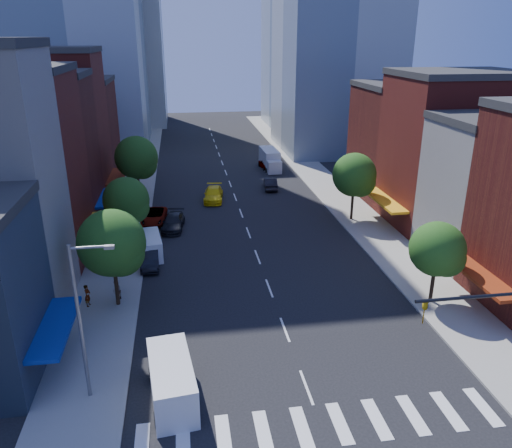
{
  "coord_description": "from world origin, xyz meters",
  "views": [
    {
      "loc": [
        -6.35,
        -22.48,
        18.69
      ],
      "look_at": [
        -0.87,
        13.28,
        5.0
      ],
      "focal_mm": 35.0,
      "sensor_mm": 36.0,
      "label": 1
    }
  ],
  "objects_px": {
    "taxi": "(213,194)",
    "traffic_car_oncoming": "(270,183)",
    "box_truck": "(270,160)",
    "pedestrian_near": "(88,295)",
    "traffic_car_far": "(267,163)",
    "pedestrian_far": "(117,291)",
    "parked_car_front": "(172,355)",
    "parked_car_second": "(150,258)",
    "cargo_van_far": "(151,246)",
    "parked_car_rear": "(173,222)",
    "parked_car_third": "(154,216)",
    "cargo_van_near": "(172,383)"
  },
  "relations": [
    {
      "from": "taxi",
      "to": "traffic_car_oncoming",
      "type": "distance_m",
      "value": 8.57
    },
    {
      "from": "parked_car_rear",
      "to": "pedestrian_near",
      "type": "relative_size",
      "value": 3.01
    },
    {
      "from": "parked_car_second",
      "to": "traffic_car_oncoming",
      "type": "height_order",
      "value": "traffic_car_oncoming"
    },
    {
      "from": "traffic_car_far",
      "to": "pedestrian_far",
      "type": "xyz_separation_m",
      "value": [
        -17.96,
        -37.91,
        0.18
      ]
    },
    {
      "from": "traffic_car_oncoming",
      "to": "pedestrian_far",
      "type": "relative_size",
      "value": 2.77
    },
    {
      "from": "pedestrian_near",
      "to": "cargo_van_near",
      "type": "bearing_deg",
      "value": -139.14
    },
    {
      "from": "cargo_van_far",
      "to": "pedestrian_near",
      "type": "bearing_deg",
      "value": -122.79
    },
    {
      "from": "parked_car_third",
      "to": "parked_car_rear",
      "type": "bearing_deg",
      "value": -41.33
    },
    {
      "from": "parked_car_second",
      "to": "pedestrian_far",
      "type": "xyz_separation_m",
      "value": [
        -2.11,
        -6.12,
        0.23
      ]
    },
    {
      "from": "parked_car_third",
      "to": "box_truck",
      "type": "height_order",
      "value": "box_truck"
    },
    {
      "from": "taxi",
      "to": "traffic_car_oncoming",
      "type": "relative_size",
      "value": 1.19
    },
    {
      "from": "parked_car_second",
      "to": "box_truck",
      "type": "distance_m",
      "value": 35.48
    },
    {
      "from": "traffic_car_oncoming",
      "to": "pedestrian_near",
      "type": "xyz_separation_m",
      "value": [
        -18.57,
        -27.85,
        0.24
      ]
    },
    {
      "from": "parked_car_second",
      "to": "pedestrian_far",
      "type": "height_order",
      "value": "pedestrian_far"
    },
    {
      "from": "traffic_car_far",
      "to": "box_truck",
      "type": "bearing_deg",
      "value": 143.14
    },
    {
      "from": "box_truck",
      "to": "pedestrian_near",
      "type": "bearing_deg",
      "value": -119.79
    },
    {
      "from": "parked_car_second",
      "to": "pedestrian_near",
      "type": "distance_m",
      "value": 7.73
    },
    {
      "from": "parked_car_rear",
      "to": "cargo_van_far",
      "type": "relative_size",
      "value": 1.08
    },
    {
      "from": "taxi",
      "to": "pedestrian_far",
      "type": "distance_m",
      "value": 25.22
    },
    {
      "from": "parked_car_front",
      "to": "parked_car_second",
      "type": "distance_m",
      "value": 14.42
    },
    {
      "from": "parked_car_third",
      "to": "taxi",
      "type": "relative_size",
      "value": 0.95
    },
    {
      "from": "parked_car_second",
      "to": "parked_car_front",
      "type": "bearing_deg",
      "value": -84.59
    },
    {
      "from": "parked_car_front",
      "to": "cargo_van_near",
      "type": "bearing_deg",
      "value": -88.87
    },
    {
      "from": "traffic_car_oncoming",
      "to": "parked_car_front",
      "type": "bearing_deg",
      "value": 76.89
    },
    {
      "from": "box_truck",
      "to": "pedestrian_near",
      "type": "relative_size",
      "value": 4.28
    },
    {
      "from": "parked_car_second",
      "to": "cargo_van_near",
      "type": "bearing_deg",
      "value": -86.01
    },
    {
      "from": "parked_car_rear",
      "to": "box_truck",
      "type": "xyz_separation_m",
      "value": [
        14.25,
        22.93,
        0.62
      ]
    },
    {
      "from": "cargo_van_far",
      "to": "traffic_car_oncoming",
      "type": "xyz_separation_m",
      "value": [
        14.43,
        19.17,
        -0.2
      ]
    },
    {
      "from": "cargo_van_near",
      "to": "cargo_van_far",
      "type": "xyz_separation_m",
      "value": [
        -2.0,
        19.7,
        -0.21
      ]
    },
    {
      "from": "parked_car_second",
      "to": "traffic_car_oncoming",
      "type": "bearing_deg",
      "value": 53.3
    },
    {
      "from": "parked_car_front",
      "to": "traffic_car_oncoming",
      "type": "bearing_deg",
      "value": 71.55
    },
    {
      "from": "parked_car_second",
      "to": "pedestrian_near",
      "type": "xyz_separation_m",
      "value": [
        -4.12,
        -6.53,
        0.26
      ]
    },
    {
      "from": "parked_car_front",
      "to": "parked_car_rear",
      "type": "xyz_separation_m",
      "value": [
        0.0,
        22.89,
        0.09
      ]
    },
    {
      "from": "parked_car_second",
      "to": "traffic_car_far",
      "type": "height_order",
      "value": "traffic_car_far"
    },
    {
      "from": "parked_car_third",
      "to": "taxi",
      "type": "bearing_deg",
      "value": 50.59
    },
    {
      "from": "parked_car_second",
      "to": "cargo_van_near",
      "type": "height_order",
      "value": "cargo_van_near"
    },
    {
      "from": "parked_car_second",
      "to": "pedestrian_far",
      "type": "bearing_deg",
      "value": -111.57
    },
    {
      "from": "pedestrian_far",
      "to": "traffic_car_oncoming",
      "type": "bearing_deg",
      "value": 159.31
    },
    {
      "from": "box_truck",
      "to": "pedestrian_far",
      "type": "bearing_deg",
      "value": -117.63
    },
    {
      "from": "parked_car_front",
      "to": "traffic_car_far",
      "type": "height_order",
      "value": "traffic_car_far"
    },
    {
      "from": "taxi",
      "to": "traffic_car_far",
      "type": "height_order",
      "value": "traffic_car_far"
    },
    {
      "from": "parked_car_rear",
      "to": "traffic_car_far",
      "type": "height_order",
      "value": "traffic_car_far"
    },
    {
      "from": "parked_car_third",
      "to": "taxi",
      "type": "xyz_separation_m",
      "value": [
        6.78,
        6.7,
        0.07
      ]
    },
    {
      "from": "parked_car_third",
      "to": "traffic_car_oncoming",
      "type": "bearing_deg",
      "value": 42.06
    },
    {
      "from": "parked_car_second",
      "to": "parked_car_rear",
      "type": "xyz_separation_m",
      "value": [
        2.0,
        8.61,
        0.0
      ]
    },
    {
      "from": "cargo_van_far",
      "to": "pedestrian_far",
      "type": "xyz_separation_m",
      "value": [
        -2.12,
        -8.27,
        0.02
      ]
    },
    {
      "from": "traffic_car_oncoming",
      "to": "box_truck",
      "type": "distance_m",
      "value": 10.4
    },
    {
      "from": "taxi",
      "to": "parked_car_rear",
      "type": "bearing_deg",
      "value": -111.36
    },
    {
      "from": "cargo_van_far",
      "to": "traffic_car_oncoming",
      "type": "height_order",
      "value": "cargo_van_far"
    },
    {
      "from": "taxi",
      "to": "traffic_car_far",
      "type": "bearing_deg",
      "value": 64.63
    }
  ]
}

